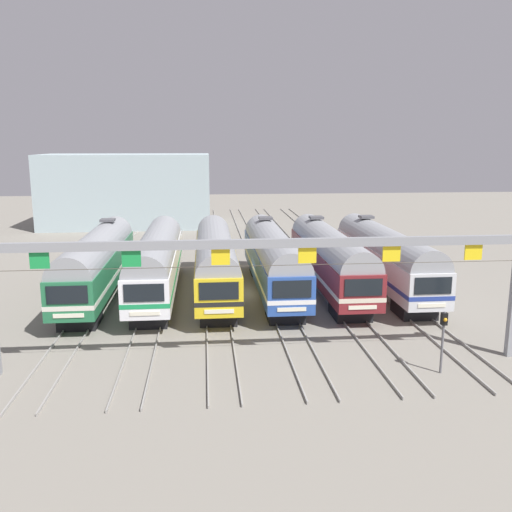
# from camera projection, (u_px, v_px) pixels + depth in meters

# --- Properties ---
(ground_plane) EXTENTS (160.00, 160.00, 0.00)m
(ground_plane) POSITION_uv_depth(u_px,v_px,m) (244.00, 293.00, 40.99)
(ground_plane) COLOR gray
(track_bed) EXTENTS (22.71, 70.00, 0.15)m
(track_bed) POSITION_uv_depth(u_px,v_px,m) (233.00, 249.00, 57.54)
(track_bed) COLOR gray
(track_bed) RESTS_ON ground
(commuter_train_green) EXTENTS (2.88, 18.06, 5.05)m
(commuter_train_green) POSITION_uv_depth(u_px,v_px,m) (97.00, 261.00, 39.47)
(commuter_train_green) COLOR #236B42
(commuter_train_green) RESTS_ON ground
(commuter_train_white) EXTENTS (2.88, 18.06, 4.77)m
(commuter_train_white) POSITION_uv_depth(u_px,v_px,m) (157.00, 260.00, 39.85)
(commuter_train_white) COLOR white
(commuter_train_white) RESTS_ON ground
(commuter_train_yellow) EXTENTS (2.88, 18.06, 4.77)m
(commuter_train_yellow) POSITION_uv_depth(u_px,v_px,m) (215.00, 259.00, 40.24)
(commuter_train_yellow) COLOR gold
(commuter_train_yellow) RESTS_ON ground
(commuter_train_blue) EXTENTS (2.88, 18.06, 5.05)m
(commuter_train_blue) POSITION_uv_depth(u_px,v_px,m) (273.00, 258.00, 40.63)
(commuter_train_blue) COLOR #284C9E
(commuter_train_blue) RESTS_ON ground
(commuter_train_maroon) EXTENTS (2.88, 18.06, 5.05)m
(commuter_train_maroon) POSITION_uv_depth(u_px,v_px,m) (329.00, 256.00, 41.02)
(commuter_train_maroon) COLOR maroon
(commuter_train_maroon) RESTS_ON ground
(commuter_train_silver) EXTENTS (2.88, 18.06, 5.05)m
(commuter_train_silver) POSITION_uv_depth(u_px,v_px,m) (384.00, 255.00, 41.41)
(commuter_train_silver) COLOR silver
(commuter_train_silver) RESTS_ON ground
(catenary_gantry) EXTENTS (26.44, 0.44, 6.97)m
(catenary_gantry) POSITION_uv_depth(u_px,v_px,m) (264.00, 261.00, 26.74)
(catenary_gantry) COLOR gray
(catenary_gantry) RESTS_ON ground
(yard_signal_mast) EXTENTS (0.28, 0.35, 3.11)m
(yard_signal_mast) POSITION_uv_depth(u_px,v_px,m) (443.00, 331.00, 26.39)
(yard_signal_mast) COLOR #59595E
(yard_signal_mast) RESTS_ON ground
(maintenance_building) EXTENTS (21.77, 10.00, 9.53)m
(maintenance_building) POSITION_uv_depth(u_px,v_px,m) (127.00, 190.00, 73.11)
(maintenance_building) COLOR #9EB2B7
(maintenance_building) RESTS_ON ground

